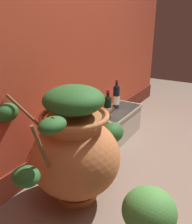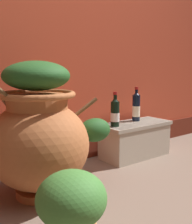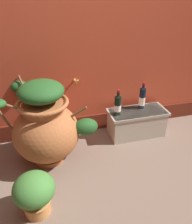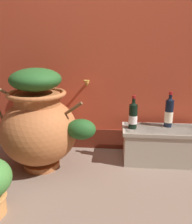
{
  "view_description": "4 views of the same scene",
  "coord_description": "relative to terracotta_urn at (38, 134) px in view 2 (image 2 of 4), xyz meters",
  "views": [
    {
      "loc": [
        -1.62,
        -0.19,
        1.22
      ],
      "look_at": [
        0.07,
        0.85,
        0.46
      ],
      "focal_mm": 38.81,
      "sensor_mm": 36.0,
      "label": 1
    },
    {
      "loc": [
        -1.16,
        -0.83,
        0.79
      ],
      "look_at": [
        0.02,
        0.73,
        0.48
      ],
      "focal_mm": 44.25,
      "sensor_mm": 36.0,
      "label": 2
    },
    {
      "loc": [
        -0.42,
        -1.06,
        1.51
      ],
      "look_at": [
        0.07,
        0.83,
        0.4
      ],
      "focal_mm": 34.82,
      "sensor_mm": 36.0,
      "label": 3
    },
    {
      "loc": [
        0.17,
        -0.97,
        0.99
      ],
      "look_at": [
        0.01,
        0.84,
        0.45
      ],
      "focal_mm": 35.74,
      "sensor_mm": 36.0,
      "label": 4
    }
  ],
  "objects": [
    {
      "name": "stone_ledge",
      "position": [
        1.02,
        0.18,
        -0.22
      ],
      "size": [
        0.66,
        0.3,
        0.31
      ],
      "color": "beige",
      "rests_on": "ground_plane"
    },
    {
      "name": "terracotta_urn",
      "position": [
        0.0,
        0.0,
        0.0
      ],
      "size": [
        1.02,
        0.78,
        0.83
      ],
      "color": "#B26638",
      "rests_on": "ground_plane"
    },
    {
      "name": "back_wall",
      "position": [
        0.45,
        0.5,
        0.9
      ],
      "size": [
        4.4,
        0.33,
        2.6
      ],
      "color": "#B74228",
      "rests_on": "ground_plane"
    },
    {
      "name": "ground_plane",
      "position": [
        0.45,
        -0.7,
        -0.39
      ],
      "size": [
        7.0,
        7.0,
        0.0
      ],
      "primitive_type": "plane",
      "color": "#7A6656"
    },
    {
      "name": "wine_bottle_middle",
      "position": [
        0.77,
        0.17,
        0.04
      ],
      "size": [
        0.07,
        0.07,
        0.29
      ],
      "color": "black",
      "rests_on": "stone_ledge"
    },
    {
      "name": "wine_bottle_left",
      "position": [
        1.09,
        0.24,
        0.05
      ],
      "size": [
        0.07,
        0.07,
        0.31
      ],
      "color": "black",
      "rests_on": "stone_ledge"
    },
    {
      "name": "potted_shrub",
      "position": [
        -0.13,
        -0.59,
        -0.18
      ],
      "size": [
        0.31,
        0.3,
        0.37
      ],
      "color": "#D68E4C",
      "rests_on": "ground_plane"
    }
  ]
}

